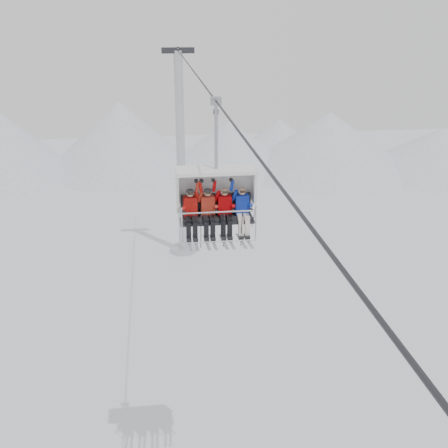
{
  "coord_description": "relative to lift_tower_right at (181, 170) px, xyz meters",
  "views": [
    {
      "loc": [
        -1.74,
        -13.58,
        15.63
      ],
      "look_at": [
        0.0,
        0.0,
        10.37
      ],
      "focal_mm": 45.0,
      "sensor_mm": 36.0,
      "label": 1
    }
  ],
  "objects": [
    {
      "name": "chairlift_carrier",
      "position": [
        0.0,
        -20.14,
        4.88
      ],
      "size": [
        2.29,
        1.17,
        3.98
      ],
      "color": "black",
      "rests_on": "haul_cable"
    },
    {
      "name": "skier_center_right",
      "position": [
        0.23,
        -20.45,
        4.41
      ],
      "size": [
        0.39,
        1.69,
        1.57
      ],
      "color": "#AE0105",
      "rests_on": "chairlift_carrier"
    },
    {
      "name": "skier_far_right",
      "position": [
        0.74,
        -20.45,
        4.41
      ],
      "size": [
        0.39,
        1.69,
        1.57
      ],
      "color": "#0F2AA7",
      "rests_on": "chairlift_carrier"
    },
    {
      "name": "haul_cable",
      "position": [
        0.0,
        -22.0,
        7.52
      ],
      "size": [
        0.06,
        50.0,
        0.06
      ],
      "primitive_type": "cylinder",
      "rotation": [
        1.57,
        0.0,
        0.0
      ],
      "color": "#29292E",
      "rests_on": "lift_tower_left"
    },
    {
      "name": "skier_center_left",
      "position": [
        -0.26,
        -20.45,
        4.41
      ],
      "size": [
        0.39,
        1.69,
        1.57
      ],
      "color": "#A62717",
      "rests_on": "chairlift_carrier"
    },
    {
      "name": "ridgeline",
      "position": [
        -1.58,
        20.05,
        -2.94
      ],
      "size": [
        72.0,
        21.0,
        7.0
      ],
      "color": "silver",
      "rests_on": "ground"
    },
    {
      "name": "skier_far_left",
      "position": [
        -0.76,
        -20.45,
        4.41
      ],
      "size": [
        0.39,
        1.69,
        1.57
      ],
      "color": "#AC0E0A",
      "rests_on": "chairlift_carrier"
    },
    {
      "name": "lift_tower_right",
      "position": [
        0.0,
        0.0,
        0.0
      ],
      "size": [
        2.0,
        1.8,
        13.48
      ],
      "color": "#B1B3B8",
      "rests_on": "ground"
    }
  ]
}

